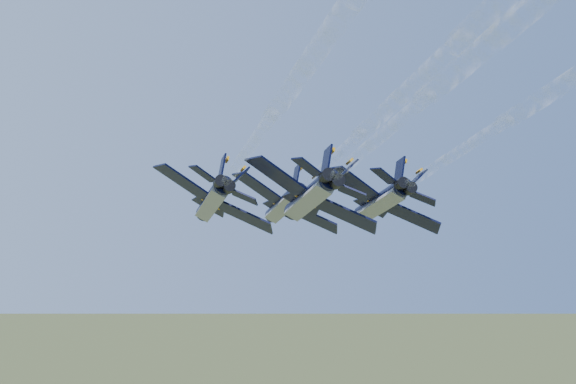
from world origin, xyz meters
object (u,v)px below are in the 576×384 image
jet_lead (284,204)px  jet_slot (309,197)px  jet_right (380,202)px  jet_left (213,200)px

jet_lead → jet_slot: size_ratio=1.00×
jet_right → jet_left: bearing=179.6°
jet_right → jet_slot: bearing=-134.2°
jet_slot → jet_left: bearing=127.7°
jet_slot → jet_right: bearing=45.8°
jet_lead → jet_left: 14.41m
jet_left → jet_slot: bearing=-52.3°
jet_lead → jet_right: size_ratio=1.00×
jet_lead → jet_slot: (-8.55, -19.72, 0.00)m
jet_lead → jet_slot: 21.49m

